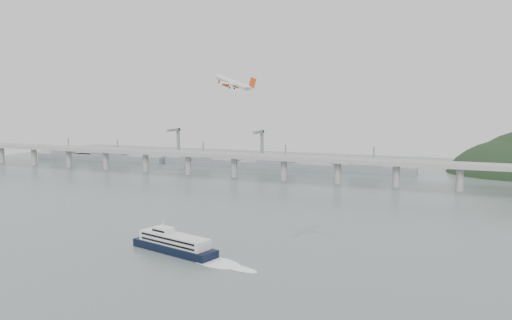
% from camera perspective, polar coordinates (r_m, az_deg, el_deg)
% --- Properties ---
extents(ground, '(900.00, 900.00, 0.00)m').
position_cam_1_polar(ground, '(267.68, -4.41, -8.97)').
color(ground, slate).
rests_on(ground, ground).
extents(bridge, '(800.00, 22.00, 23.90)m').
position_cam_1_polar(bridge, '(449.63, 6.70, -0.30)').
color(bridge, '#999996').
rests_on(bridge, ground).
extents(distant_fleet, '(453.00, 60.90, 40.00)m').
position_cam_1_polar(distant_fleet, '(568.44, -6.75, 0.01)').
color(distant_fleet, slate).
rests_on(distant_fleet, ground).
extents(ferry, '(76.65, 28.93, 14.74)m').
position_cam_1_polar(ferry, '(247.17, -9.33, -9.42)').
color(ferry, black).
rests_on(ferry, ground).
extents(airliner, '(35.74, 33.04, 13.66)m').
position_cam_1_polar(airliner, '(328.39, -2.61, 8.81)').
color(airliner, silver).
rests_on(airliner, ground).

